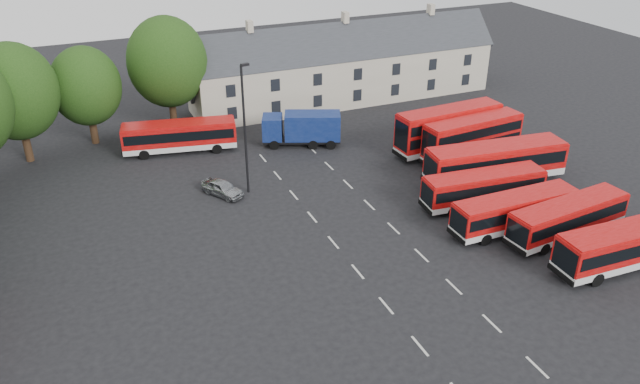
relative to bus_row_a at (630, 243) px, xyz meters
The scene contains 15 objects.
ground 19.20m from the bus_row_a, 153.33° to the left, with size 140.00×140.00×0.00m, color black.
lane_markings 18.10m from the bus_row_a, 144.04° to the left, with size 5.15×33.80×0.01m.
treeline 47.26m from the bus_row_a, 143.54° to the left, with size 29.92×32.59×12.01m.
terrace_houses 38.75m from the bus_row_a, 94.56° to the left, with size 35.70×7.13×10.06m.
bus_row_a is the anchor object (origin of this frame).
bus_row_b 4.74m from the bus_row_a, 102.65° to the left, with size 10.17×3.22×2.83m.
bus_row_c 7.99m from the bus_row_a, 119.45° to the left, with size 10.03×2.41×2.83m.
bus_row_d 11.66m from the bus_row_a, 108.80° to the left, with size 10.14×3.24×2.82m.
bus_row_e 14.05m from the bus_row_a, 91.46° to the left, with size 12.44×4.20×3.45m.
bus_dd_south 18.71m from the bus_row_a, 88.36° to the left, with size 10.04×3.08×4.05m.
bus_dd_north 21.20m from the bus_row_a, 91.07° to the left, with size 10.69×3.01×4.33m.
bus_north 39.12m from the bus_row_a, 127.43° to the left, with size 10.75×4.40×2.96m.
box_truck 30.64m from the bus_row_a, 114.01° to the left, with size 7.78×5.03×3.26m.
silver_car 30.72m from the bus_row_a, 137.10° to the left, with size 1.55×3.86×1.31m, color #9EA1A5.
lamppost 29.21m from the bus_row_a, 134.66° to the left, with size 0.76×0.36×10.96m.
Camera 1 is at (-16.04, -32.89, 24.32)m, focal length 35.00 mm.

